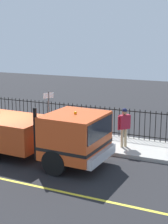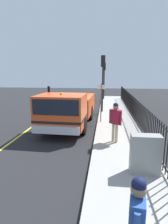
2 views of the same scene
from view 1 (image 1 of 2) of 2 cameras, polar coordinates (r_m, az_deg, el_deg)
name	(u,v)px [view 1 (image 1 of 2)]	position (r m, az deg, el deg)	size (l,w,h in m)	color
ground_plane	(5,152)	(15.51, -13.04, -6.56)	(53.38, 53.38, 0.00)	#232326
sidewalk_slab	(39,134)	(17.63, -7.56, -3.70)	(2.51, 24.26, 0.17)	#A3A099
work_truck	(40,132)	(13.94, -7.40, -3.39)	(2.59, 6.76, 2.45)	#D84C1E
worker_standing	(124,123)	(15.08, 6.76, -1.90)	(0.53, 0.49, 1.77)	maroon
iron_fence	(49,114)	(18.31, -5.81, -0.39)	(0.04, 20.66, 1.45)	black
street_sign	(49,110)	(15.74, -5.92, 0.25)	(0.44, 0.28, 2.39)	#4C4C4C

